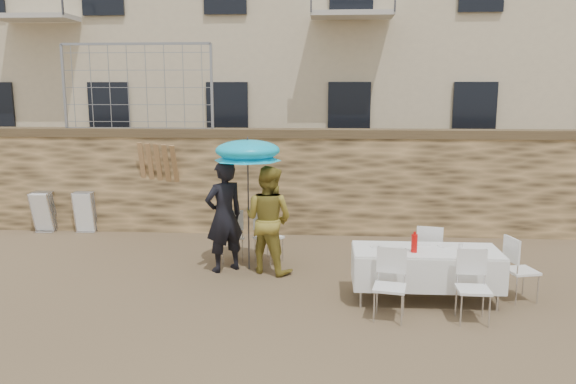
# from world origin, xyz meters

# --- Properties ---
(ground) EXTENTS (80.00, 80.00, 0.00)m
(ground) POSITION_xyz_m (0.00, 0.00, 0.00)
(ground) COLOR brown
(ground) RESTS_ON ground
(stone_wall) EXTENTS (13.00, 0.50, 2.20)m
(stone_wall) POSITION_xyz_m (0.00, 5.00, 1.10)
(stone_wall) COLOR olive
(stone_wall) RESTS_ON ground
(chain_link_fence) EXTENTS (3.20, 0.06, 1.80)m
(chain_link_fence) POSITION_xyz_m (-3.00, 5.00, 3.10)
(chain_link_fence) COLOR gray
(chain_link_fence) RESTS_ON stone_wall
(man_suit) EXTENTS (0.83, 0.79, 1.91)m
(man_suit) POSITION_xyz_m (-0.69, 2.29, 0.95)
(man_suit) COLOR black
(man_suit) RESTS_ON ground
(woman_dress) EXTENTS (1.09, 1.00, 1.82)m
(woman_dress) POSITION_xyz_m (0.06, 2.29, 0.91)
(woman_dress) COLOR gold
(woman_dress) RESTS_ON ground
(umbrella) EXTENTS (1.13, 1.13, 2.11)m
(umbrella) POSITION_xyz_m (-0.29, 2.39, 2.00)
(umbrella) COLOR #3F3F44
(umbrella) RESTS_ON ground
(couple_chair_left) EXTENTS (0.63, 0.63, 0.96)m
(couple_chair_left) POSITION_xyz_m (-0.69, 2.84, 0.48)
(couple_chair_left) COLOR white
(couple_chair_left) RESTS_ON ground
(couple_chair_right) EXTENTS (0.67, 0.67, 0.96)m
(couple_chair_right) POSITION_xyz_m (0.01, 2.84, 0.48)
(couple_chair_right) COLOR white
(couple_chair_right) RESTS_ON ground
(banquet_table) EXTENTS (2.10, 0.85, 0.78)m
(banquet_table) POSITION_xyz_m (2.49, 1.12, 0.73)
(banquet_table) COLOR white
(banquet_table) RESTS_ON ground
(soda_bottle) EXTENTS (0.09, 0.09, 0.26)m
(soda_bottle) POSITION_xyz_m (2.29, 0.97, 0.91)
(soda_bottle) COLOR red
(soda_bottle) RESTS_ON banquet_table
(table_chair_front_left) EXTENTS (0.56, 0.56, 0.96)m
(table_chair_front_left) POSITION_xyz_m (1.89, 0.37, 0.48)
(table_chair_front_left) COLOR white
(table_chair_front_left) RESTS_ON ground
(table_chair_front_right) EXTENTS (0.49, 0.49, 0.96)m
(table_chair_front_right) POSITION_xyz_m (2.99, 0.37, 0.48)
(table_chair_front_right) COLOR white
(table_chair_front_right) RESTS_ON ground
(table_chair_back) EXTENTS (0.58, 0.58, 0.96)m
(table_chair_back) POSITION_xyz_m (2.69, 1.92, 0.48)
(table_chair_back) COLOR white
(table_chair_back) RESTS_ON ground
(table_chair_side) EXTENTS (0.58, 0.58, 0.96)m
(table_chair_side) POSITION_xyz_m (3.89, 1.22, 0.48)
(table_chair_side) COLOR white
(table_chair_side) RESTS_ON ground
(chair_stack_left) EXTENTS (0.46, 0.40, 0.92)m
(chair_stack_left) POSITION_xyz_m (-5.07, 4.74, 0.46)
(chair_stack_left) COLOR white
(chair_stack_left) RESTS_ON ground
(chair_stack_right) EXTENTS (0.46, 0.32, 0.92)m
(chair_stack_right) POSITION_xyz_m (-4.17, 4.74, 0.46)
(chair_stack_right) COLOR white
(chair_stack_right) RESTS_ON ground
(wood_planks) EXTENTS (0.70, 0.20, 2.00)m
(wood_planks) POSITION_xyz_m (-2.57, 4.81, 1.00)
(wood_planks) COLOR #A37749
(wood_planks) RESTS_ON ground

